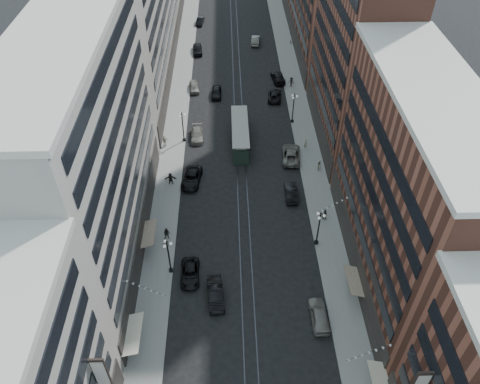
{
  "coord_description": "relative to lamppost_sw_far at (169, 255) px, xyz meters",
  "views": [
    {
      "loc": [
        -1.82,
        -7.97,
        45.71
      ],
      "look_at": [
        -0.52,
        36.77,
        5.0
      ],
      "focal_mm": 35.0,
      "sensor_mm": 36.0,
      "label": 1
    }
  ],
  "objects": [
    {
      "name": "car_12",
      "position": [
        17.23,
        46.63,
        -2.3
      ],
      "size": [
        2.87,
        5.69,
        1.58
      ],
      "primitive_type": "imported",
      "rotation": [
        0.0,
        0.0,
        3.26
      ],
      "color": "black",
      "rests_on": "ground"
    },
    {
      "name": "car_8",
      "position": [
        2.12,
        27.83,
        -2.39
      ],
      "size": [
        2.2,
        4.98,
        1.42
      ],
      "primitive_type": "imported",
      "rotation": [
        0.0,
        0.0,
        0.04
      ],
      "color": "slate",
      "rests_on": "ground"
    },
    {
      "name": "lamppost_se_far",
      "position": [
        18.4,
        4.0,
        0.0
      ],
      "size": [
        1.03,
        1.14,
        5.52
      ],
      "color": "black",
      "rests_on": "sidewalk_east"
    },
    {
      "name": "car_14",
      "position": [
        13.7,
        63.45,
        -2.28
      ],
      "size": [
        2.23,
        5.09,
        1.63
      ],
      "primitive_type": "imported",
      "rotation": [
        0.0,
        0.0,
        3.04
      ],
      "color": "slate",
      "rests_on": "ground"
    },
    {
      "name": "lamppost_se_mid",
      "position": [
        18.4,
        32.0,
        0.0
      ],
      "size": [
        1.03,
        1.14,
        5.52
      ],
      "color": "black",
      "rests_on": "sidewalk_east"
    },
    {
      "name": "lamppost_sw_far",
      "position": [
        0.0,
        0.0,
        0.0
      ],
      "size": [
        1.03,
        1.14,
        5.52
      ],
      "color": "black",
      "rests_on": "sidewalk_west"
    },
    {
      "name": "car_extra_2",
      "position": [
        16.0,
        39.87,
        -2.4
      ],
      "size": [
        2.87,
        5.26,
        1.4
      ],
      "primitive_type": "imported",
      "rotation": [
        0.0,
        0.0,
        3.03
      ],
      "color": "black",
      "rests_on": "ground"
    },
    {
      "name": "car_10",
      "position": [
        16.1,
        13.17,
        -2.34
      ],
      "size": [
        1.72,
        4.66,
        1.52
      ],
      "primitive_type": "imported",
      "rotation": [
        0.0,
        0.0,
        3.12
      ],
      "color": "black",
      "rests_on": "ground"
    },
    {
      "name": "building_east_mid",
      "position": [
        26.2,
        -0.0,
        8.9
      ],
      "size": [
        8.0,
        30.0,
        24.0
      ],
      "primitive_type": "cube",
      "color": "brown",
      "rests_on": "ground"
    },
    {
      "name": "pedestrian_extra_1",
      "position": [
        21.04,
        18.82,
        -2.08
      ],
      "size": [
        0.54,
        0.88,
        1.74
      ],
      "primitive_type": "imported",
      "rotation": [
        0.0,
        0.0,
        1.66
      ],
      "color": "#A09C84",
      "rests_on": "sidewalk_east"
    },
    {
      "name": "streetcar",
      "position": [
        9.2,
        26.37,
        -1.56
      ],
      "size": [
        2.66,
        12.02,
        3.32
      ],
      "color": "#203326",
      "rests_on": "ground"
    },
    {
      "name": "lamppost_sw_mid",
      "position": [
        0.0,
        27.0,
        0.0
      ],
      "size": [
        1.03,
        1.14,
        5.52
      ],
      "color": "black",
      "rests_on": "sidewalk_west"
    },
    {
      "name": "car_7",
      "position": [
        1.74,
        16.66,
        -2.33
      ],
      "size": [
        3.28,
        5.82,
        1.53
      ],
      "primitive_type": "imported",
      "rotation": [
        0.0,
        0.0,
        -0.14
      ],
      "color": "black",
      "rests_on": "ground"
    },
    {
      "name": "rail_east",
      "position": [
        9.9,
        42.0,
        -3.09
      ],
      "size": [
        0.12,
        180.0,
        0.02
      ],
      "primitive_type": "cube",
      "color": "#2D2D33",
      "rests_on": "ground"
    },
    {
      "name": "car_extra_1",
      "position": [
        0.94,
        43.47,
        -2.37
      ],
      "size": [
        2.25,
        4.45,
        1.45
      ],
      "primitive_type": "imported",
      "rotation": [
        0.0,
        0.0,
        0.13
      ],
      "color": "gray",
      "rests_on": "ground"
    },
    {
      "name": "pedestrian_6",
      "position": [
        -3.0,
        25.65,
        -1.97
      ],
      "size": [
        1.24,
        0.82,
        1.95
      ],
      "primitive_type": "imported",
      "rotation": [
        0.0,
        0.0,
        3.43
      ],
      "color": "#B9AD99",
      "rests_on": "sidewalk_west"
    },
    {
      "name": "rail_west",
      "position": [
        8.5,
        42.0,
        -3.09
      ],
      "size": [
        0.12,
        180.0,
        0.02
      ],
      "primitive_type": "cube",
      "color": "#2D2D33",
      "rests_on": "ground"
    },
    {
      "name": "car_extra_0",
      "position": [
        0.99,
        74.65,
        -2.39
      ],
      "size": [
        2.05,
        4.46,
        1.42
      ],
      "primitive_type": "imported",
      "rotation": [
        0.0,
        0.0,
        -0.13
      ],
      "color": "black",
      "rests_on": "ground"
    },
    {
      "name": "car_2",
      "position": [
        2.4,
        -0.84,
        -2.43
      ],
      "size": [
        2.35,
        4.85,
        1.33
      ],
      "primitive_type": "imported",
      "rotation": [
        0.0,
        0.0,
        0.03
      ],
      "color": "black",
      "rests_on": "ground"
    },
    {
      "name": "pedestrian_2",
      "position": [
        -0.87,
        5.3,
        -2.03
      ],
      "size": [
        0.91,
        0.53,
        1.83
      ],
      "primitive_type": "imported",
      "rotation": [
        0.0,
        0.0,
        -0.04
      ],
      "color": "black",
      "rests_on": "sidewalk_west"
    },
    {
      "name": "car_9",
      "position": [
        0.97,
        59.26,
        -2.26
      ],
      "size": [
        2.33,
        5.03,
        1.67
      ],
      "primitive_type": "imported",
      "rotation": [
        0.0,
        0.0,
        0.08
      ],
      "color": "black",
      "rests_on": "ground"
    },
    {
      "name": "pedestrian_7",
      "position": [
        20.11,
        8.38,
        -2.16
      ],
      "size": [
        0.84,
        0.58,
        1.58
      ],
      "primitive_type": "imported",
      "rotation": [
        0.0,
        0.0,
        2.91
      ],
      "color": "black",
      "rests_on": "sidewalk_east"
    },
    {
      "name": "ground",
      "position": [
        9.2,
        32.0,
        -3.1
      ],
      "size": [
        220.0,
        220.0,
        0.0
      ],
      "primitive_type": "plane",
      "color": "black",
      "rests_on": "ground"
    },
    {
      "name": "car_11",
      "position": [
        17.07,
        21.94,
        -2.27
      ],
      "size": [
        3.32,
        6.18,
        1.65
      ],
      "primitive_type": "imported",
      "rotation": [
        0.0,
        0.0,
        3.04
      ],
      "color": "#65635A",
      "rests_on": "ground"
    },
    {
      "name": "pedestrian_5",
      "position": [
        -1.3,
        16.32,
        -2.01
      ],
      "size": [
        1.76,
        0.58,
        1.88
      ],
      "primitive_type": "imported",
      "rotation": [
        0.0,
        0.0,
        0.05
      ],
      "color": "black",
      "rests_on": "sidewalk_west"
    },
    {
      "name": "building_west_mid",
      "position": [
        -7.8,
        5.0,
        10.9
      ],
      "size": [
        8.0,
        36.0,
        28.0
      ],
      "primitive_type": "cube",
      "color": "gray",
      "rests_on": "ground"
    },
    {
      "name": "car_13",
      "position": [
        5.22,
        41.28,
        -2.33
      ],
      "size": [
        1.91,
        4.51,
        1.52
      ],
      "primitive_type": "imported",
      "rotation": [
        0.0,
        0.0,
        -0.02
      ],
      "color": "black",
      "rests_on": "ground"
    },
    {
      "name": "pedestrian_9",
      "position": [
        19.53,
        44.06,
        -1.98
      ],
      "size": [
        1.35,
        0.96,
        1.94
      ],
      "primitive_type": "imported",
      "rotation": [
        0.0,
        0.0,
        -0.4
      ],
      "color": "black",
      "rests_on": "sidewalk_east"
    },
    {
      "name": "pedestrian_8",
      "position": [
        19.66,
        24.5,
        -2.08
      ],
      "size": [
        0.75,
        0.67,
        1.73
      ],
      "primitive_type": "imported",
      "rotation": [
        0.0,
        0.0,
        3.64
      ],
      "color": "#AAA48D",
      "rests_on": "sidewalk_east"
    },
    {
      "name": "sidewalk_west",
      "position": [
        -1.8,
        42.0,
        -3.02
      ],
      "size": [
        4.0,
        180.0,
        0.15
      ],
      "primitive_type": "cube",
      "color": "gray",
      "rests_on": "ground"
    },
    {
      "name": "car_5",
      "position": [
        5.48,
        -4.0,
        -2.27
      ],
      "size": [
        2.29,
        5.2,
        1.66
      ],
      "primitive_type": "imported",
      "rotation": [
        0.0,
        0.0,
        0.11
      ],
      "color": "black",
      "rests_on": "ground"
    },
    {
      "name": "building_east_tower",
      "position": [
        26.2,
        28.0,
        17.9
      ],
      "size": [
        8.0,
        26.0,
        42.0
      ],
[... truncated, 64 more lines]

